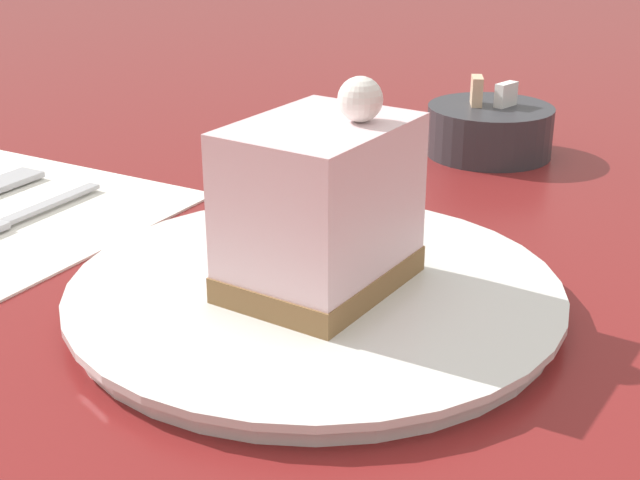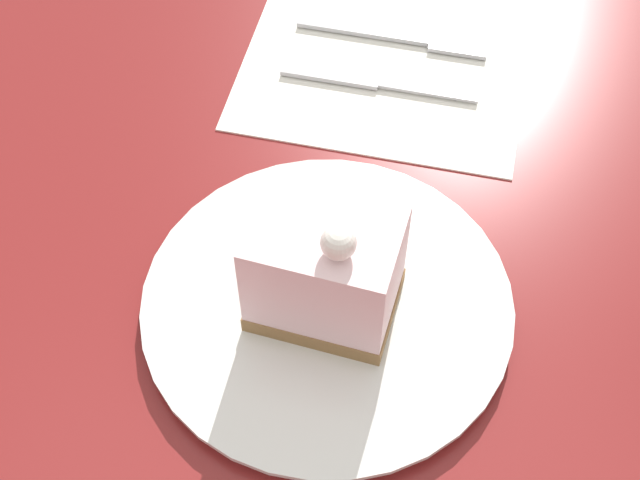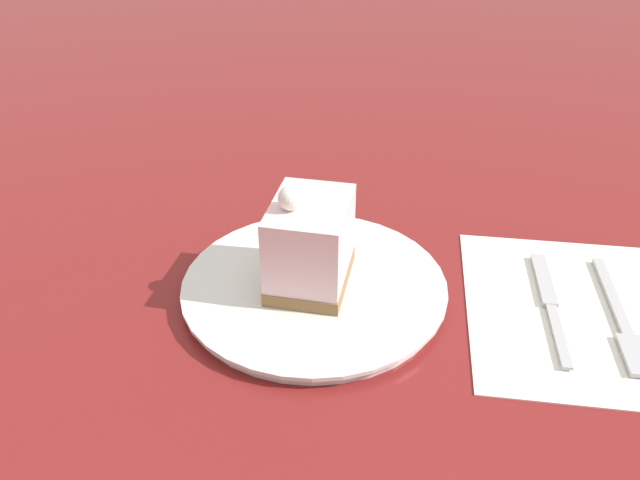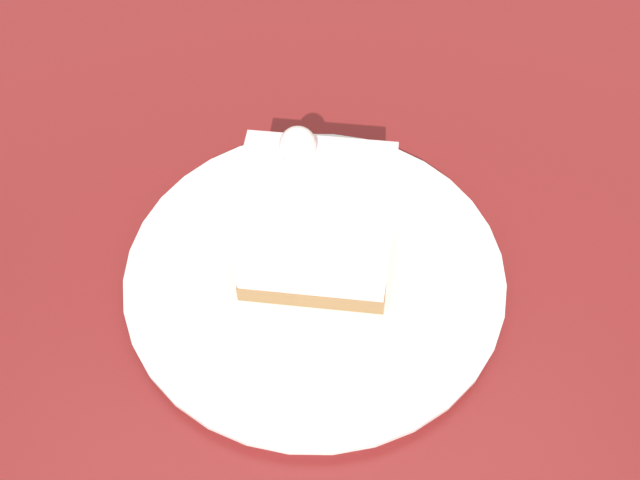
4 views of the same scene
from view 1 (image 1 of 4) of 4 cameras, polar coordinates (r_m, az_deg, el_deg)
ground_plane at (r=0.42m, az=0.41°, el=-6.68°), size 4.00×4.00×0.00m
plate at (r=0.45m, az=-0.34°, el=-3.40°), size 0.25×0.25×0.01m
cake_slice at (r=0.43m, az=0.05°, el=2.21°), size 0.09×0.10×0.11m
sugar_bowl at (r=0.71m, az=10.79°, el=6.95°), size 0.10×0.10×0.06m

